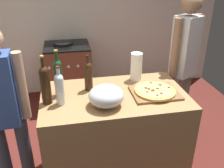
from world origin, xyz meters
name	(u,v)px	position (x,y,z in m)	size (l,w,h in m)	color
ground_plane	(111,131)	(0.00, 1.29, -0.01)	(3.98, 3.18, 0.02)	#511E19
kitchen_wall_rear	(94,9)	(0.00, 2.63, 1.30)	(3.98, 0.10, 2.60)	silver
counter	(114,137)	(-0.10, 0.58, 0.46)	(1.25, 0.75, 0.92)	#9E7247
cutting_board	(155,93)	(0.24, 0.52, 0.93)	(0.40, 0.32, 0.02)	brown
pizza	(155,91)	(0.24, 0.52, 0.95)	(0.35, 0.35, 0.03)	tan
mixing_bowl	(106,96)	(-0.20, 0.41, 1.01)	(0.28, 0.28, 0.17)	#B2B2B7
paper_towel_roll	(136,67)	(0.16, 0.84, 1.06)	(0.11, 0.11, 0.27)	white
wine_bottle_amber	(45,83)	(-0.66, 0.54, 1.10)	(0.08, 0.08, 0.40)	#331E0F
wine_bottle_green	(58,76)	(-0.56, 0.67, 1.10)	(0.07, 0.07, 0.40)	#143819
wine_bottle_dark	(88,75)	(-0.31, 0.71, 1.07)	(0.07, 0.07, 0.33)	#331E0F
wine_bottle_clear	(60,88)	(-0.55, 0.51, 1.07)	(0.07, 0.07, 0.32)	silver
stove	(69,73)	(-0.46, 2.23, 0.45)	(0.64, 0.61, 0.92)	brown
person_in_stripes	(5,110)	(-1.00, 0.54, 0.90)	(0.39, 0.21, 1.57)	#383D4C
person_in_red	(183,62)	(0.74, 1.02, 0.99)	(0.36, 0.29, 1.70)	slate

